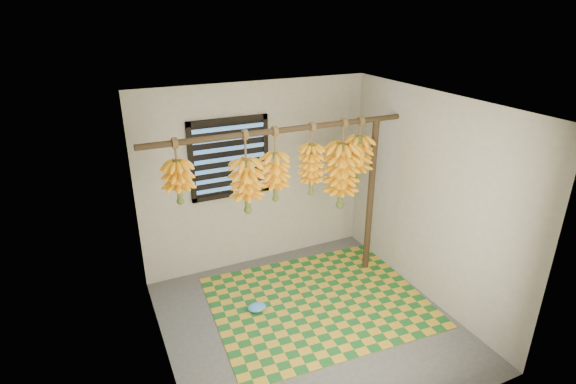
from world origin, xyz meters
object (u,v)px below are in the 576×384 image
support_post (370,198)px  plastic_bag (257,307)px  banana_bunch_a (179,182)px  banana_bunch_f (358,160)px  banana_bunch_c (275,177)px  banana_bunch_d (311,169)px  banana_bunch_e (341,175)px  woven_mat (318,301)px  banana_bunch_b (247,186)px

support_post → plastic_bag: size_ratio=9.27×
plastic_bag → banana_bunch_a: banana_bunch_a is taller
banana_bunch_f → banana_bunch_c: bearing=180.0°
banana_bunch_d → banana_bunch_f: size_ratio=1.04×
banana_bunch_c → banana_bunch_e: bearing=0.0°
plastic_bag → banana_bunch_f: (1.43, 0.27, 1.48)m
plastic_bag → banana_bunch_d: (0.80, 0.27, 1.46)m
support_post → banana_bunch_d: 0.98m
woven_mat → banana_bunch_f: 1.73m
banana_bunch_d → banana_bunch_e: (0.40, -0.00, -0.14)m
support_post → banana_bunch_e: (-0.44, 0.00, 0.37)m
banana_bunch_c → banana_bunch_f: (1.07, 0.00, 0.04)m
plastic_bag → banana_bunch_a: bearing=158.6°
banana_bunch_a → banana_bunch_c: same height
banana_bunch_c → banana_bunch_e: same height
banana_bunch_a → banana_bunch_c: size_ratio=0.81×
banana_bunch_d → banana_bunch_f: same height
banana_bunch_b → banana_bunch_d: (0.77, 0.00, 0.07)m
banana_bunch_d → banana_bunch_f: (0.62, -0.00, 0.02)m
woven_mat → banana_bunch_c: (-0.36, 0.41, 1.48)m
woven_mat → banana_bunch_c: bearing=131.2°
banana_bunch_a → banana_bunch_b: 0.73m
banana_bunch_c → banana_bunch_d: (0.44, 0.00, 0.02)m
banana_bunch_b → banana_bunch_e: 1.17m
woven_mat → banana_bunch_e: size_ratio=2.24×
banana_bunch_a → banana_bunch_d: bearing=0.0°
banana_bunch_a → banana_bunch_f: bearing=0.0°
banana_bunch_a → banana_bunch_b: (0.71, 0.00, -0.16)m
banana_bunch_b → banana_bunch_c: same height
woven_mat → banana_bunch_f: bearing=29.7°
plastic_bag → banana_bunch_c: 1.50m
banana_bunch_f → support_post: bearing=0.0°
banana_bunch_d → banana_bunch_e: same height
banana_bunch_a → banana_bunch_e: same height
woven_mat → banana_bunch_b: size_ratio=2.64×
banana_bunch_a → banana_bunch_e: size_ratio=0.63×
banana_bunch_a → banana_bunch_c: (1.04, 0.00, -0.11)m
plastic_bag → banana_bunch_b: 1.41m
support_post → banana_bunch_d: size_ratio=2.37×
support_post → banana_bunch_a: bearing=180.0°
plastic_bag → banana_bunch_e: bearing=12.6°
plastic_bag → banana_bunch_e: banana_bunch_e is taller
woven_mat → banana_bunch_a: bearing=163.8°
banana_bunch_e → woven_mat: bearing=-140.2°
plastic_bag → banana_bunch_d: 1.68m
plastic_bag → support_post: bearing=9.3°
support_post → banana_bunch_a: 2.40m
banana_bunch_b → banana_bunch_c: bearing=0.0°
plastic_bag → banana_bunch_a: 1.71m
banana_bunch_b → banana_bunch_f: bearing=0.0°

